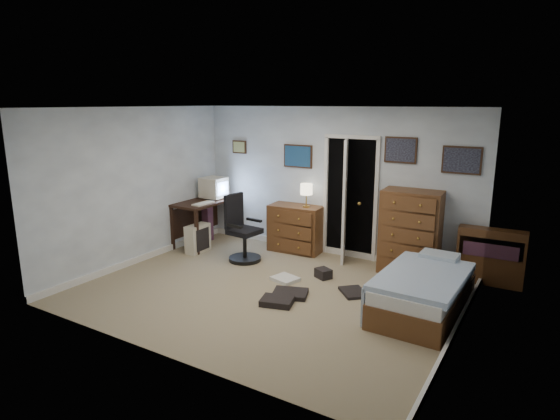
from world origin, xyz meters
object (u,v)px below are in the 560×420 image
Objects in this scene: office_chair at (242,235)px; low_dresser at (296,228)px; bed at (423,291)px; computer_desk at (204,209)px; tall_dresser at (411,232)px.

office_chair is 1.03m from low_dresser.
computer_desk is at bearing 169.60° from bed.
low_dresser is (0.53, 0.89, -0.02)m from office_chair.
tall_dresser is at bearing 24.68° from office_chair.
bed is (3.08, -0.43, -0.15)m from office_chair.
tall_dresser is at bearing 114.53° from bed.
tall_dresser is (2.54, 0.86, 0.22)m from office_chair.
office_chair is 3.11m from bed.
low_dresser is at bearing 12.73° from computer_desk.
bed is at bearing -31.10° from low_dresser.
office_chair is at bearing -22.42° from computer_desk.
low_dresser is (1.73, 0.39, -0.22)m from computer_desk.
tall_dresser is (3.74, 0.37, 0.01)m from computer_desk.
office_chair is 0.62× the size of bed.
bed is at bearing -2.00° from office_chair.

